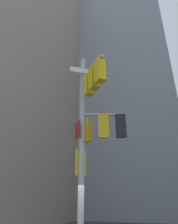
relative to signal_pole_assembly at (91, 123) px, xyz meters
The scene contains 2 objects.
building_mid_block 26.34m from the signal_pole_assembly, 94.83° to the left, with size 16.04×16.04×38.00m, color #9399A3.
signal_pole_assembly is the anchor object (origin of this frame).
Camera 1 is at (2.87, -8.24, 1.90)m, focal length 32.23 mm.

